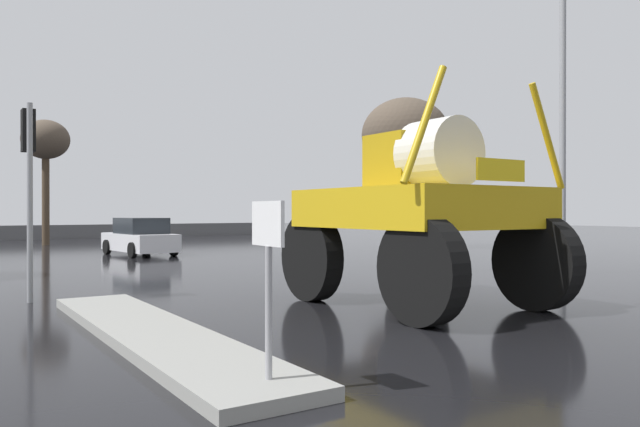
{
  "coord_description": "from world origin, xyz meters",
  "views": [
    {
      "loc": [
        -7.64,
        -1.16,
        1.79
      ],
      "look_at": [
        -0.29,
        10.21,
        1.74
      ],
      "focal_mm": 34.11,
      "sensor_mm": 36.0,
      "label": 1
    }
  ],
  "objects_px": {
    "streetlight_near_right": "(565,111)",
    "bare_tree_far_center": "(46,143)",
    "oversize_sprayer": "(419,213)",
    "traffic_signal_near_right": "(420,168)",
    "lane_arrow_sign": "(268,257)",
    "bare_tree_right": "(405,136)",
    "traffic_signal_near_left": "(29,157)",
    "sedan_ahead": "(140,238)"
  },
  "relations": [
    {
      "from": "streetlight_near_right",
      "to": "bare_tree_far_center",
      "type": "xyz_separation_m",
      "value": [
        -9.93,
        23.91,
        0.77
      ]
    },
    {
      "from": "streetlight_near_right",
      "to": "bare_tree_far_center",
      "type": "relative_size",
      "value": 1.28
    },
    {
      "from": "oversize_sprayer",
      "to": "traffic_signal_near_right",
      "type": "height_order",
      "value": "traffic_signal_near_right"
    },
    {
      "from": "lane_arrow_sign",
      "to": "bare_tree_right",
      "type": "xyz_separation_m",
      "value": [
        16.58,
        17.11,
        4.07
      ]
    },
    {
      "from": "traffic_signal_near_left",
      "to": "traffic_signal_near_right",
      "type": "bearing_deg",
      "value": -0.02
    },
    {
      "from": "traffic_signal_near_left",
      "to": "bare_tree_right",
      "type": "distance_m",
      "value": 20.1
    },
    {
      "from": "bare_tree_right",
      "to": "streetlight_near_right",
      "type": "bearing_deg",
      "value": -109.89
    },
    {
      "from": "traffic_signal_near_left",
      "to": "sedan_ahead",
      "type": "bearing_deg",
      "value": 64.13
    },
    {
      "from": "traffic_signal_near_left",
      "to": "streetlight_near_right",
      "type": "xyz_separation_m",
      "value": [
        13.46,
        -2.54,
        1.76
      ]
    },
    {
      "from": "oversize_sprayer",
      "to": "traffic_signal_near_left",
      "type": "distance_m",
      "value": 7.73
    },
    {
      "from": "bare_tree_far_center",
      "to": "lane_arrow_sign",
      "type": "bearing_deg",
      "value": -94.72
    },
    {
      "from": "oversize_sprayer",
      "to": "bare_tree_right",
      "type": "xyz_separation_m",
      "value": [
        11.55,
        13.71,
        3.66
      ]
    },
    {
      "from": "oversize_sprayer",
      "to": "sedan_ahead",
      "type": "relative_size",
      "value": 1.17
    },
    {
      "from": "lane_arrow_sign",
      "to": "bare_tree_far_center",
      "type": "bearing_deg",
      "value": 85.28
    },
    {
      "from": "lane_arrow_sign",
      "to": "sedan_ahead",
      "type": "bearing_deg",
      "value": 77.05
    },
    {
      "from": "oversize_sprayer",
      "to": "lane_arrow_sign",
      "type": "bearing_deg",
      "value": 124.07
    },
    {
      "from": "bare_tree_far_center",
      "to": "sedan_ahead",
      "type": "bearing_deg",
      "value": -78.2
    },
    {
      "from": "streetlight_near_right",
      "to": "bare_tree_right",
      "type": "height_order",
      "value": "streetlight_near_right"
    },
    {
      "from": "lane_arrow_sign",
      "to": "bare_tree_right",
      "type": "bearing_deg",
      "value": 45.89
    },
    {
      "from": "bare_tree_right",
      "to": "sedan_ahead",
      "type": "bearing_deg",
      "value": 168.99
    },
    {
      "from": "traffic_signal_near_left",
      "to": "bare_tree_right",
      "type": "height_order",
      "value": "bare_tree_right"
    },
    {
      "from": "lane_arrow_sign",
      "to": "sedan_ahead",
      "type": "xyz_separation_m",
      "value": [
        4.48,
        19.46,
        -0.63
      ]
    },
    {
      "from": "oversize_sprayer",
      "to": "bare_tree_far_center",
      "type": "xyz_separation_m",
      "value": [
        -2.62,
        25.92,
        3.63
      ]
    },
    {
      "from": "lane_arrow_sign",
      "to": "oversize_sprayer",
      "type": "bearing_deg",
      "value": 33.96
    },
    {
      "from": "sedan_ahead",
      "to": "bare_tree_far_center",
      "type": "bearing_deg",
      "value": 5.59
    },
    {
      "from": "oversize_sprayer",
      "to": "bare_tree_right",
      "type": "bearing_deg",
      "value": -39.99
    },
    {
      "from": "lane_arrow_sign",
      "to": "oversize_sprayer",
      "type": "height_order",
      "value": "oversize_sprayer"
    },
    {
      "from": "sedan_ahead",
      "to": "bare_tree_right",
      "type": "distance_m",
      "value": 13.2
    },
    {
      "from": "traffic_signal_near_left",
      "to": "bare_tree_far_center",
      "type": "bearing_deg",
      "value": 80.62
    },
    {
      "from": "traffic_signal_near_right",
      "to": "bare_tree_far_center",
      "type": "relative_size",
      "value": 0.63
    },
    {
      "from": "streetlight_near_right",
      "to": "bare_tree_right",
      "type": "relative_size",
      "value": 1.16
    },
    {
      "from": "bare_tree_far_center",
      "to": "oversize_sprayer",
      "type": "bearing_deg",
      "value": -84.23
    },
    {
      "from": "bare_tree_right",
      "to": "oversize_sprayer",
      "type": "bearing_deg",
      "value": -130.09
    },
    {
      "from": "lane_arrow_sign",
      "to": "traffic_signal_near_right",
      "type": "bearing_deg",
      "value": 40.78
    },
    {
      "from": "sedan_ahead",
      "to": "traffic_signal_near_right",
      "type": "height_order",
      "value": "traffic_signal_near_right"
    },
    {
      "from": "sedan_ahead",
      "to": "traffic_signal_near_right",
      "type": "distance_m",
      "value": 12.67
    },
    {
      "from": "traffic_signal_near_left",
      "to": "bare_tree_right",
      "type": "relative_size",
      "value": 0.54
    },
    {
      "from": "traffic_signal_near_left",
      "to": "bare_tree_right",
      "type": "xyz_separation_m",
      "value": [
        17.7,
        9.17,
        2.57
      ]
    },
    {
      "from": "sedan_ahead",
      "to": "bare_tree_right",
      "type": "height_order",
      "value": "bare_tree_right"
    },
    {
      "from": "bare_tree_right",
      "to": "bare_tree_far_center",
      "type": "bearing_deg",
      "value": 139.26
    },
    {
      "from": "streetlight_near_right",
      "to": "bare_tree_far_center",
      "type": "height_order",
      "value": "streetlight_near_right"
    },
    {
      "from": "oversize_sprayer",
      "to": "streetlight_near_right",
      "type": "height_order",
      "value": "streetlight_near_right"
    }
  ]
}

